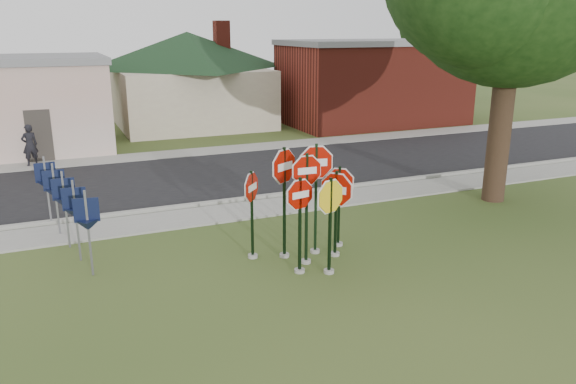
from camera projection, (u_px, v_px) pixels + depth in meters
name	position (u px, v px, depth m)	size (l,w,h in m)	color
ground	(340.00, 281.00, 12.40)	(120.00, 120.00, 0.00)	#324A1B
sidewalk_near	(255.00, 209.00, 17.25)	(60.00, 1.60, 0.06)	gray
road	(215.00, 176.00, 21.22)	(60.00, 7.00, 0.04)	black
sidewalk_far	(188.00, 153.00, 25.02)	(60.00, 1.60, 0.06)	gray
curb	(245.00, 199.00, 18.12)	(60.00, 0.20, 0.14)	gray
stop_sign_center	(307.00, 194.00, 12.90)	(0.99, 0.24, 2.77)	gray
stop_sign_yellow	(330.00, 213.00, 12.43)	(1.02, 0.36, 2.36)	gray
stop_sign_left	(300.00, 214.00, 12.47)	(0.95, 0.24, 2.34)	gray
stop_sign_right	(336.00, 202.00, 13.44)	(0.71, 0.91, 2.26)	gray
stop_sign_back_right	(316.00, 182.00, 13.49)	(1.11, 0.27, 2.88)	gray
stop_sign_back_left	(284.00, 185.00, 13.23)	(1.01, 0.57, 2.85)	gray
stop_sign_far_right	(339.00, 197.00, 14.09)	(0.79, 0.63, 2.19)	gray
stop_sign_far_left	(252.00, 204.00, 13.31)	(0.69, 0.74, 2.28)	gray
route_sign_row	(65.00, 201.00, 14.00)	(1.43, 4.63, 2.00)	#59595E
building_house	(188.00, 60.00, 31.56)	(11.60, 11.60, 6.20)	#C1B59A
building_brick	(373.00, 82.00, 32.57)	(10.20, 6.20, 4.75)	maroon
bg_tree_right	(437.00, 25.00, 42.07)	(5.60, 5.60, 8.40)	black
pedestrian	(30.00, 145.00, 22.42)	(0.61, 0.40, 1.67)	black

